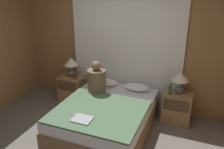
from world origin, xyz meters
The scene contains 14 objects.
wall_back centered at (0.00, 1.81, 1.25)m, with size 4.68×0.06×2.50m.
curtain_panel centered at (0.00, 1.74, 1.13)m, with size 2.48×0.02×2.27m.
bed centered at (0.00, 0.74, 0.25)m, with size 1.51×1.90×0.50m.
nightstand_left centered at (-1.13, 1.47, 0.29)m, with size 0.52×0.40×0.58m.
nightstand_right centered at (1.13, 1.47, 0.29)m, with size 0.52×0.40×0.58m.
lamp_left centered at (-1.13, 1.51, 0.85)m, with size 0.31×0.31×0.41m.
lamp_right centered at (1.13, 1.51, 0.85)m, with size 0.31×0.31×0.41m.
pillow_left centered at (-0.33, 1.50, 0.56)m, with size 0.50×0.31×0.12m.
pillow_right centered at (0.33, 1.50, 0.56)m, with size 0.50×0.31×0.12m.
blanket_on_bed centered at (0.00, 0.46, 0.52)m, with size 1.45×1.28×0.03m.
person_left_in_bed centered at (-0.36, 1.14, 0.75)m, with size 0.35×0.35×0.62m.
beer_bottle_on_left_stand centered at (-0.97, 1.39, 0.67)m, with size 0.06×0.06×0.22m.
beer_bottle_on_right_stand centered at (0.98, 1.39, 0.67)m, with size 0.06×0.06×0.23m.
laptop_on_bed centered at (-0.12, 0.11, 0.54)m, with size 0.30×0.25×0.02m.
Camera 1 is at (1.44, -2.59, 2.50)m, focal length 38.00 mm.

